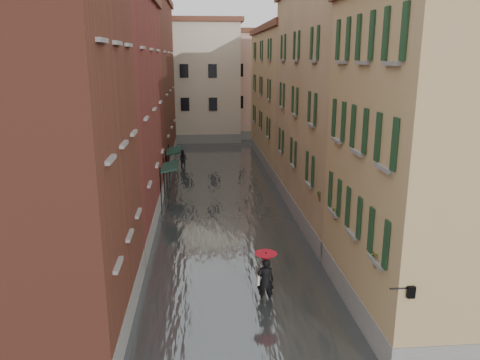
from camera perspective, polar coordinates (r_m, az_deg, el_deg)
name	(u,v)px	position (r m, az deg, el deg)	size (l,w,h in m)	color
ground	(238,291)	(19.81, -0.21, -13.43)	(120.00, 120.00, 0.00)	#525154
floodwater	(223,198)	(31.82, -2.12, -2.20)	(10.00, 60.00, 0.20)	#4F5658
building_left_near	(28,148)	(16.64, -24.45, 3.56)	(6.00, 8.00, 13.00)	brown
building_left_mid	(99,115)	(27.18, -16.85, 7.54)	(6.00, 14.00, 12.50)	maroon
building_left_far	(134,86)	(41.86, -12.78, 11.13)	(6.00, 16.00, 14.00)	brown
building_right_near	(441,163)	(17.93, 23.26, 1.94)	(6.00, 8.00, 11.50)	tan
building_right_mid	(347,109)	(27.87, 12.87, 8.48)	(6.00, 14.00, 13.00)	tan
building_right_far	(295,99)	(42.42, 6.68, 9.73)	(6.00, 16.00, 11.50)	tan
building_end_cream	(186,83)	(55.52, -6.64, 11.65)	(12.00, 9.00, 13.00)	beige
building_end_pink	(261,86)	(57.99, 2.53, 11.37)	(10.00, 9.00, 12.00)	#CDA390
awning_near	(169,168)	(30.52, -8.64, 1.50)	(1.09, 2.87, 2.80)	#153125
awning_far	(173,152)	(35.71, -8.12, 3.44)	(1.09, 3.00, 2.80)	#153125
wall_lantern	(410,291)	(14.26, 19.98, -12.61)	(0.71, 0.22, 0.35)	black
window_planters	(344,211)	(18.82, 12.52, -3.71)	(0.59, 7.88, 0.84)	brown
pedestrian_main	(265,274)	(18.54, 3.12, -11.32)	(0.91, 0.91, 2.06)	black
pedestrian_far	(183,159)	(40.91, -6.96, 2.53)	(0.78, 0.61, 1.60)	black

